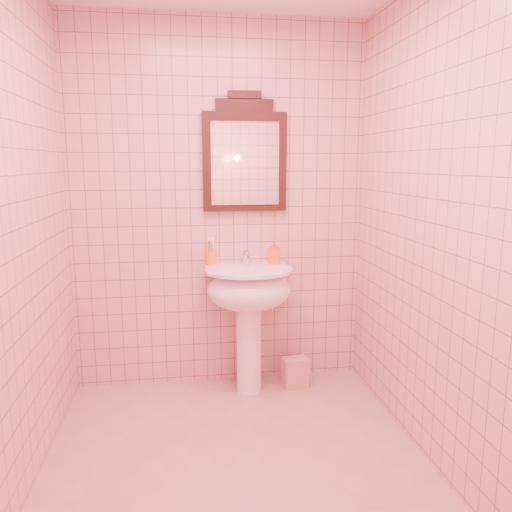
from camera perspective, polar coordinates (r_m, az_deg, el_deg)
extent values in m
plane|color=tan|center=(2.80, -2.07, -23.03)|extent=(2.20, 2.20, 0.00)
cube|color=#CFA090|center=(3.44, -4.24, 5.56)|extent=(2.00, 0.02, 2.50)
cylinder|color=white|center=(3.44, -0.81, -9.82)|extent=(0.17, 0.17, 0.70)
ellipsoid|color=white|center=(3.31, -0.78, -3.93)|extent=(0.56, 0.46, 0.28)
cube|color=white|center=(3.44, -1.15, -1.39)|extent=(0.56, 0.15, 0.05)
cylinder|color=white|center=(3.28, -0.79, -1.64)|extent=(0.58, 0.58, 0.02)
cylinder|color=white|center=(3.43, -1.16, -0.17)|extent=(0.04, 0.04, 0.09)
cylinder|color=white|center=(3.37, -1.04, 0.25)|extent=(0.02, 0.10, 0.02)
cylinder|color=white|center=(3.33, -0.93, -0.25)|extent=(0.02, 0.02, 0.04)
cube|color=white|center=(3.43, -1.18, 0.77)|extent=(0.02, 0.07, 0.01)
cube|color=black|center=(3.42, -1.30, 10.68)|extent=(0.57, 0.05, 0.66)
cube|color=black|center=(3.44, -1.33, 16.85)|extent=(0.38, 0.05, 0.08)
cube|color=black|center=(3.45, -1.34, 17.91)|extent=(0.22, 0.05, 0.05)
cube|color=white|center=(3.39, -1.24, 10.51)|extent=(0.46, 0.01, 0.55)
cylinder|color=orange|center=(3.41, -5.16, -0.30)|extent=(0.07, 0.07, 0.09)
cylinder|color=silver|center=(3.41, -4.90, 0.34)|extent=(0.01, 0.01, 0.17)
cylinder|color=#338CD8|center=(3.42, -5.05, 0.38)|extent=(0.01, 0.01, 0.17)
cylinder|color=#E5334C|center=(3.42, -5.32, 0.38)|extent=(0.01, 0.01, 0.17)
cylinder|color=#3FBF59|center=(3.41, -5.45, 0.33)|extent=(0.01, 0.01, 0.17)
cylinder|color=#D8CC4C|center=(3.39, -5.30, 0.29)|extent=(0.01, 0.01, 0.17)
cylinder|color=purple|center=(3.39, -5.02, 0.30)|extent=(0.01, 0.01, 0.17)
imported|color=#E75A13|center=(3.44, 2.08, 0.45)|extent=(0.09, 0.09, 0.16)
cube|color=tan|center=(3.60, 4.48, -13.11)|extent=(0.19, 0.14, 0.21)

